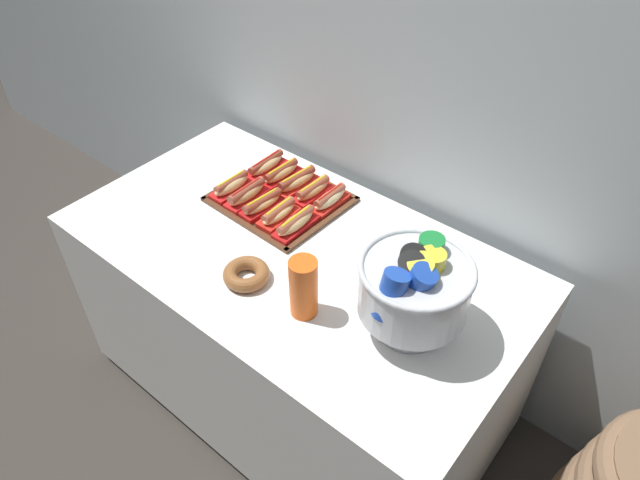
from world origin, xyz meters
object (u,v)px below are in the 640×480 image
Objects in this scene: hot_dog_6 at (281,173)px; punch_bowl at (414,286)px; hot_dog_0 at (232,186)px; hot_dog_3 at (279,214)px; cup_stack at (304,288)px; buffet_table at (297,324)px; donut at (246,274)px; serving_tray at (280,200)px; hot_dog_2 at (262,204)px; hot_dog_8 at (313,190)px; hot_dog_7 at (297,181)px; hot_dog_4 at (296,223)px; hot_dog_5 at (266,165)px; hot_dog_9 at (330,199)px; hot_dog_1 at (247,194)px.

hot_dog_6 is 0.78m from punch_bowl.
punch_bowl is at bearing -8.51° from hot_dog_0.
punch_bowl is at bearing -11.00° from hot_dog_3.
hot_dog_0 is 0.60m from cup_stack.
hot_dog_3 is (-0.12, 0.07, 0.39)m from buffet_table.
hot_dog_3 is 0.28m from donut.
buffet_table is 7.90× the size of cup_stack.
hot_dog_3 is 1.12× the size of donut.
cup_stack is at bearing -41.94° from hot_dog_6.
serving_tray is 3.04× the size of donut.
hot_dog_0 is 0.42m from donut.
punch_bowl is at bearing -5.29° from buffet_table.
buffet_table is 0.42m from donut.
buffet_table is at bearing -19.94° from hot_dog_2.
hot_dog_0 is (-0.15, -0.08, 0.03)m from serving_tray.
hot_dog_8 is at bearing 34.17° from hot_dog_0.
donut is (0.25, -0.42, -0.01)m from hot_dog_6.
punch_bowl reaches higher than hot_dog_7.
hot_dog_7 is 1.11× the size of hot_dog_8.
buffet_table is 8.70× the size of hot_dog_4.
hot_dog_9 is at bearing -2.09° from hot_dog_5.
hot_dog_5 reaches higher than hot_dog_2.
hot_dog_3 is at bearing 112.44° from donut.
hot_dog_7 is at bearing 156.43° from punch_bowl.
donut is (0.10, -0.42, -0.01)m from hot_dog_8.
buffet_table is at bearing -29.27° from hot_dog_3.
hot_dog_3 is at bearing -67.64° from hot_dog_7.
hot_dog_8 is (0.23, 0.16, -0.00)m from hot_dog_0.
hot_dog_7 reaches higher than hot_dog_2.
hot_dog_8 is at bearing 103.29° from donut.
punch_bowl is (0.71, -0.28, 0.13)m from hot_dog_6.
punch_bowl is (0.72, -0.12, 0.13)m from hot_dog_1.
hot_dog_1 is 0.08m from hot_dog_2.
hot_dog_8 is 0.54× the size of punch_bowl.
cup_stack is at bearing -40.21° from serving_tray.
hot_dog_9 reaches higher than buffet_table.
cup_stack is (0.39, -0.24, 0.06)m from hot_dog_2.
hot_dog_7 is at bearing 177.91° from hot_dog_8.
hot_dog_9 is at bearing 87.91° from hot_dog_4.
hot_dog_3 is 0.86× the size of hot_dog_7.
serving_tray is at bearing 149.10° from hot_dog_4.
hot_dog_9 is (0.31, 0.15, -0.00)m from hot_dog_0.
buffet_table is 0.47m from hot_dog_8.
serving_tray is 2.26× the size of cup_stack.
hot_dog_1 reaches higher than hot_dog_4.
hot_dog_7 reaches higher than serving_tray.
hot_dog_8 reaches higher than donut.
hot_dog_6 is 0.49m from donut.
hot_dog_5 is at bearing 177.91° from hot_dog_8.
serving_tray is 2.60× the size of hot_dog_0.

